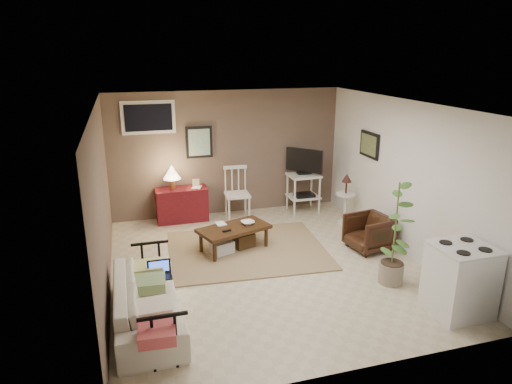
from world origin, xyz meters
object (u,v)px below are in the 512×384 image
object	(u,v)px
side_table	(346,193)
armchair	(369,231)
tv_stand	(304,179)
stove	(460,280)
potted_plant	(395,230)
spindle_chair	(237,195)
coffee_table	(234,237)
sofa	(147,294)
red_console	(181,201)

from	to	relation	value
side_table	armchair	world-z (taller)	side_table
tv_stand	armchair	world-z (taller)	tv_stand
tv_stand	stove	distance (m)	4.03
armchair	potted_plant	world-z (taller)	potted_plant
side_table	potted_plant	distance (m)	2.33
spindle_chair	stove	distance (m)	4.38
coffee_table	potted_plant	distance (m)	2.55
coffee_table	sofa	xyz separation A→B (m)	(-1.46, -1.69, 0.13)
sofa	potted_plant	bearing A→B (deg)	-89.51
armchair	side_table	bearing A→B (deg)	162.64
coffee_table	sofa	world-z (taller)	sofa
side_table	potted_plant	xyz separation A→B (m)	(-0.44, -2.28, 0.19)
potted_plant	spindle_chair	bearing A→B (deg)	114.62
side_table	potted_plant	bearing A→B (deg)	-100.98
armchair	potted_plant	xyz separation A→B (m)	(-0.26, -1.09, 0.47)
spindle_chair	side_table	world-z (taller)	spindle_chair
tv_stand	armchair	bearing A→B (deg)	-81.02
spindle_chair	potted_plant	xyz separation A→B (m)	(1.42, -3.10, 0.32)
spindle_chair	armchair	size ratio (longest dim) A/B	1.58
sofa	side_table	size ratio (longest dim) A/B	1.96
red_console	potted_plant	xyz separation A→B (m)	(2.47, -3.26, 0.41)
sofa	armchair	distance (m)	3.74
red_console	sofa	bearing A→B (deg)	-104.14
sofa	side_table	xyz separation A→B (m)	(3.75, 2.30, 0.23)
coffee_table	armchair	world-z (taller)	armchair
sofa	stove	size ratio (longest dim) A/B	2.10
side_table	red_console	bearing A→B (deg)	161.31
sofa	side_table	bearing A→B (deg)	-58.40
red_console	tv_stand	world-z (taller)	tv_stand
red_console	tv_stand	size ratio (longest dim) A/B	0.86
spindle_chair	potted_plant	world-z (taller)	potted_plant
armchair	stove	bearing A→B (deg)	-5.89
spindle_chair	tv_stand	xyz separation A→B (m)	(1.37, 0.01, 0.21)
coffee_table	spindle_chair	distance (m)	1.52
sofa	red_console	bearing A→B (deg)	-14.14
sofa	tv_stand	xyz separation A→B (m)	(3.25, 3.14, 0.31)
armchair	stove	size ratio (longest dim) A/B	0.71
stove	tv_stand	bearing A→B (deg)	95.98
sofa	armchair	world-z (taller)	sofa
red_console	tv_stand	distance (m)	2.44
side_table	armchair	size ratio (longest dim) A/B	1.52
coffee_table	spindle_chair	world-z (taller)	spindle_chair
coffee_table	stove	distance (m)	3.39
coffee_table	sofa	bearing A→B (deg)	-130.73
armchair	potted_plant	size ratio (longest dim) A/B	0.43
coffee_table	tv_stand	size ratio (longest dim) A/B	0.98
coffee_table	red_console	distance (m)	1.72
coffee_table	red_console	size ratio (longest dim) A/B	1.13
side_table	stove	size ratio (longest dim) A/B	1.07
spindle_chair	red_console	bearing A→B (deg)	171.33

